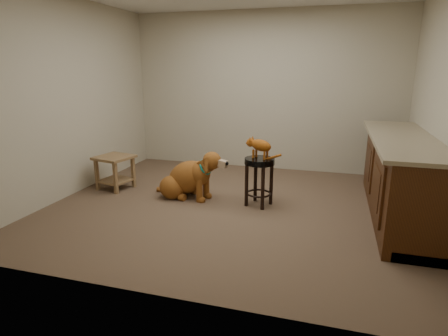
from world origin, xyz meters
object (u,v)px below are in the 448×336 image
(tabby_kitten, at_px, (259,146))
(golden_retriever, at_px, (188,178))
(padded_stool, at_px, (259,172))
(side_table, at_px, (115,167))
(wood_stool, at_px, (383,167))

(tabby_kitten, bearing_deg, golden_retriever, -163.98)
(padded_stool, height_order, golden_retriever, golden_retriever)
(side_table, distance_m, tabby_kitten, 2.15)
(tabby_kitten, bearing_deg, wood_stool, 49.30)
(golden_retriever, bearing_deg, tabby_kitten, 8.63)
(side_table, relative_size, tabby_kitten, 1.19)
(wood_stool, height_order, tabby_kitten, tabby_kitten)
(side_table, bearing_deg, wood_stool, 13.74)
(wood_stool, height_order, side_table, wood_stool)
(padded_stool, bearing_deg, tabby_kitten, 156.99)
(golden_retriever, xyz_separation_m, tabby_kitten, (0.95, -0.02, 0.50))
(padded_stool, distance_m, tabby_kitten, 0.33)
(side_table, height_order, golden_retriever, golden_retriever)
(padded_stool, relative_size, side_table, 1.11)
(wood_stool, bearing_deg, padded_stool, -147.72)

